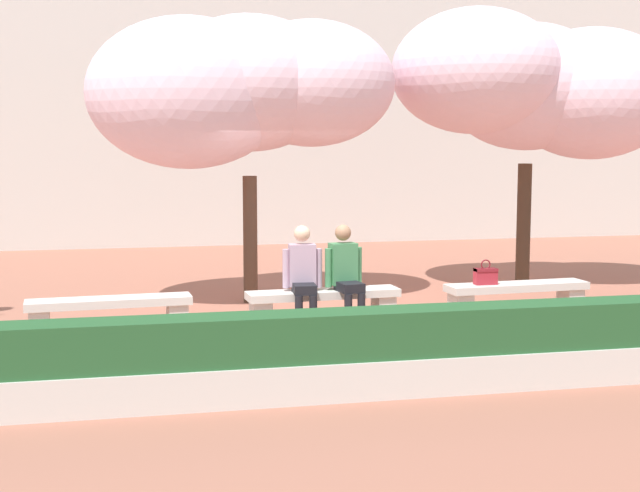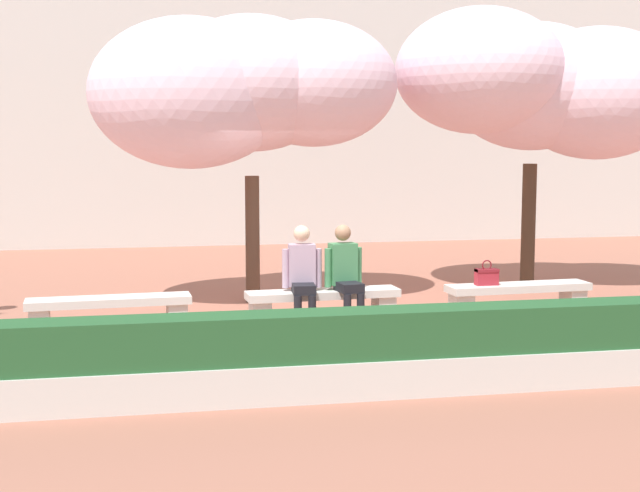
# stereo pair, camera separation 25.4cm
# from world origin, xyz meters

# --- Properties ---
(ground_plane) EXTENTS (100.00, 100.00, 0.00)m
(ground_plane) POSITION_xyz_m (0.00, 0.00, 0.00)
(ground_plane) COLOR #9E604C
(building_facade) EXTENTS (28.00, 4.00, 9.53)m
(building_facade) POSITION_xyz_m (0.00, 11.04, 4.77)
(building_facade) COLOR beige
(building_facade) RESTS_ON ground
(stone_bench_west_end) EXTENTS (2.01, 0.54, 0.45)m
(stone_bench_west_end) POSITION_xyz_m (-2.69, 0.00, 0.31)
(stone_bench_west_end) COLOR beige
(stone_bench_west_end) RESTS_ON ground
(stone_bench_near_west) EXTENTS (2.01, 0.54, 0.45)m
(stone_bench_near_west) POSITION_xyz_m (0.00, 0.00, 0.31)
(stone_bench_near_west) COLOR beige
(stone_bench_near_west) RESTS_ON ground
(stone_bench_center) EXTENTS (2.01, 0.54, 0.45)m
(stone_bench_center) POSITION_xyz_m (2.69, 0.00, 0.31)
(stone_bench_center) COLOR beige
(stone_bench_center) RESTS_ON ground
(person_seated_left) EXTENTS (0.51, 0.70, 1.29)m
(person_seated_left) POSITION_xyz_m (-0.28, -0.05, 0.70)
(person_seated_left) COLOR black
(person_seated_left) RESTS_ON ground
(person_seated_right) EXTENTS (0.51, 0.72, 1.29)m
(person_seated_right) POSITION_xyz_m (0.28, -0.05, 0.70)
(person_seated_right) COLOR black
(person_seated_right) RESTS_ON ground
(handbag) EXTENTS (0.30, 0.15, 0.34)m
(handbag) POSITION_xyz_m (2.22, -0.02, 0.58)
(handbag) COLOR #A3232D
(handbag) RESTS_ON stone_bench_center
(cherry_tree_main) EXTENTS (4.38, 2.80, 4.16)m
(cherry_tree_main) POSITION_xyz_m (-0.79, 1.66, 3.12)
(cherry_tree_main) COLOR #513828
(cherry_tree_main) RESTS_ON ground
(cherry_tree_secondary) EXTENTS (4.63, 2.85, 4.39)m
(cherry_tree_secondary) POSITION_xyz_m (3.83, 2.07, 3.25)
(cherry_tree_secondary) COLOR #473323
(cherry_tree_secondary) RESTS_ON ground
(planter_hedge_foreground) EXTENTS (10.31, 0.50, 0.80)m
(planter_hedge_foreground) POSITION_xyz_m (0.00, -3.21, 0.39)
(planter_hedge_foreground) COLOR beige
(planter_hedge_foreground) RESTS_ON ground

